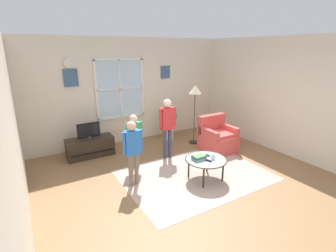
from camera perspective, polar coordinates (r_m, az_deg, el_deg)
name	(u,v)px	position (r m, az deg, el deg)	size (l,w,h in m)	color
ground_plane	(192,183)	(4.92, 5.54, -12.78)	(6.03, 6.16, 0.02)	olive
back_wall	(131,91)	(6.83, -8.50, 8.02)	(5.43, 0.17, 2.74)	beige
side_wall_left	(9,142)	(3.58, -32.53, -3.12)	(0.12, 5.56, 2.74)	beige
side_wall_right	(292,98)	(6.43, 26.46, 5.78)	(0.12, 5.56, 2.74)	beige
area_rug	(195,175)	(5.17, 6.23, -11.04)	(2.84, 2.09, 0.01)	tan
tv_stand	(90,147)	(6.18, -17.32, -4.63)	(1.07, 0.43, 0.46)	#2D2319
television	(89,130)	(6.04, -17.66, -0.93)	(0.51, 0.08, 0.37)	#4C4C4C
armchair	(217,138)	(6.30, 11.19, -2.76)	(0.76, 0.74, 0.87)	#D14C47
coffee_table	(206,160)	(4.88, 8.66, -7.73)	(0.80, 0.80, 0.43)	#99B2B7
book_stack	(199,157)	(4.81, 7.05, -7.14)	(0.25, 0.19, 0.09)	#7DB385
cup	(213,157)	(4.88, 10.21, -6.87)	(0.08, 0.08, 0.10)	white
remote_near_books	(206,155)	(5.01, 8.69, -6.59)	(0.04, 0.14, 0.02)	black
remote_near_cup	(208,160)	(4.79, 9.19, -7.76)	(0.04, 0.14, 0.02)	black
person_green_shirt	(134,135)	(5.21, -7.74, -2.09)	(0.35, 0.16, 1.17)	#726656
person_blue_shirt	(132,146)	(4.52, -8.11, -4.57)	(0.37, 0.17, 1.24)	#726656
person_red_shirt	(167,122)	(5.60, -0.15, 0.93)	(0.42, 0.19, 1.39)	#333851
potted_plant_by_window	(168,119)	(6.90, 0.05, 1.59)	(0.49, 0.49, 0.92)	silver
floor_lamp	(195,95)	(6.50, 6.20, 7.02)	(0.32, 0.32, 1.56)	black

